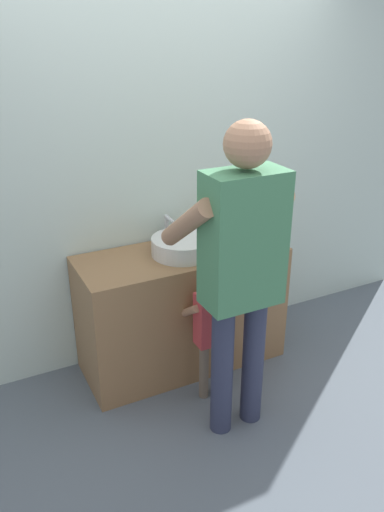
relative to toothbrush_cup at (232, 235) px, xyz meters
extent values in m
plane|color=slate|center=(-0.37, -0.30, -0.87)|extent=(14.00, 14.00, 0.00)
cube|color=silver|center=(-0.37, 0.32, 0.48)|extent=(4.40, 0.08, 2.70)
cube|color=olive|center=(-0.37, 0.00, -0.46)|extent=(1.34, 0.54, 0.82)
cylinder|color=silver|center=(-0.37, -0.02, 0.00)|extent=(0.40, 0.40, 0.11)
cylinder|color=#B1B1AD|center=(-0.37, -0.02, 0.01)|extent=(0.33, 0.33, 0.09)
cylinder|color=#B7BABF|center=(-0.37, 0.23, 0.04)|extent=(0.03, 0.03, 0.18)
cylinder|color=#B7BABF|center=(-0.37, 0.17, 0.12)|extent=(0.02, 0.12, 0.02)
cylinder|color=#B7BABF|center=(-0.44, 0.23, -0.03)|extent=(0.04, 0.04, 0.05)
cylinder|color=#B7BABF|center=(-0.30, 0.23, -0.03)|extent=(0.04, 0.04, 0.05)
cylinder|color=silver|center=(0.00, 0.00, 0.00)|extent=(0.07, 0.07, 0.09)
cylinder|color=blue|center=(-0.01, 0.01, 0.05)|extent=(0.03, 0.02, 0.17)
cube|color=white|center=(-0.01, 0.01, 0.14)|extent=(0.01, 0.02, 0.02)
cylinder|color=#6B5B4C|center=(-0.42, -0.41, -0.68)|extent=(0.06, 0.06, 0.39)
cylinder|color=#6B5B4C|center=(-0.32, -0.41, -0.68)|extent=(0.06, 0.06, 0.39)
cube|color=#B7383D|center=(-0.37, -0.41, -0.31)|extent=(0.19, 0.11, 0.34)
sphere|color=#A87A5B|center=(-0.37, -0.41, -0.08)|extent=(0.11, 0.11, 0.11)
cylinder|color=#A87A5B|center=(-0.48, -0.32, -0.29)|extent=(0.05, 0.24, 0.18)
cylinder|color=#A87A5B|center=(-0.26, -0.32, -0.29)|extent=(0.05, 0.24, 0.18)
cylinder|color=#2D334C|center=(-0.46, -0.70, -0.47)|extent=(0.12, 0.12, 0.81)
cylinder|color=#2D334C|center=(-0.26, -0.70, -0.47)|extent=(0.12, 0.12, 0.81)
cube|color=#427F56|center=(-0.36, -0.70, 0.30)|extent=(0.41, 0.23, 0.71)
sphere|color=#A87A5B|center=(-0.36, -0.70, 0.77)|extent=(0.23, 0.23, 0.23)
cylinder|color=#A87A5B|center=(-0.58, -0.51, 0.36)|extent=(0.10, 0.49, 0.39)
cylinder|color=#A87A5B|center=(-0.14, -0.51, 0.36)|extent=(0.10, 0.49, 0.39)
cylinder|color=#E5387F|center=(-0.14, -0.33, 0.17)|extent=(0.01, 0.14, 0.03)
cube|color=white|center=(-0.14, -0.25, 0.18)|extent=(0.01, 0.02, 0.02)
camera|label=1|loc=(-1.66, -2.71, 1.28)|focal=36.09mm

